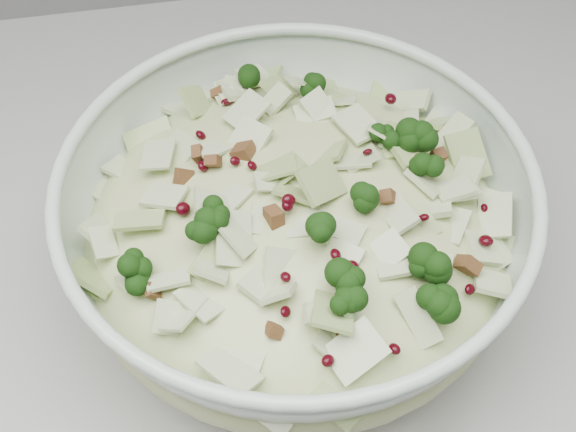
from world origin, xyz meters
name	(u,v)px	position (x,y,z in m)	size (l,w,h in m)	color
mixing_bowl	(296,235)	(-0.59, 1.60, 0.97)	(0.39, 0.39, 0.13)	silver
salad	(296,216)	(-0.59, 1.60, 0.99)	(0.41, 0.41, 0.13)	#BBCC8B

